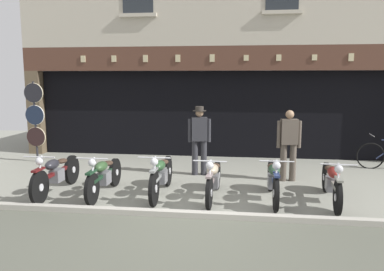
% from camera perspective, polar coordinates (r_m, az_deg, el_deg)
% --- Properties ---
extents(ground, '(23.58, 22.00, 0.18)m').
position_cam_1_polar(ground, '(5.88, -2.05, -15.89)').
color(ground, gray).
extents(shop_facade, '(11.88, 4.42, 6.65)m').
position_cam_1_polar(shop_facade, '(13.30, 3.52, 5.85)').
color(shop_facade, black).
rests_on(shop_facade, ground).
extents(motorcycle_far_left, '(0.62, 2.10, 0.92)m').
position_cam_1_polar(motorcycle_far_left, '(8.52, -19.45, -5.29)').
color(motorcycle_far_left, black).
rests_on(motorcycle_far_left, ground).
extents(motorcycle_left, '(0.62, 1.95, 0.90)m').
position_cam_1_polar(motorcycle_left, '(8.12, -12.92, -5.76)').
color(motorcycle_left, black).
rests_on(motorcycle_left, ground).
extents(motorcycle_center_left, '(0.62, 2.06, 0.93)m').
position_cam_1_polar(motorcycle_center_left, '(7.93, -4.58, -5.78)').
color(motorcycle_center_left, black).
rests_on(motorcycle_center_left, ground).
extents(motorcycle_center, '(0.62, 1.94, 0.90)m').
position_cam_1_polar(motorcycle_center, '(7.71, 3.20, -6.34)').
color(motorcycle_center, black).
rests_on(motorcycle_center, ground).
extents(motorcycle_center_right, '(0.62, 1.96, 0.93)m').
position_cam_1_polar(motorcycle_center_right, '(7.75, 11.93, -6.32)').
color(motorcycle_center_right, black).
rests_on(motorcycle_center_right, ground).
extents(motorcycle_right, '(0.62, 2.05, 0.91)m').
position_cam_1_polar(motorcycle_right, '(7.93, 19.98, -6.41)').
color(motorcycle_right, black).
rests_on(motorcycle_right, ground).
extents(salesman_left, '(0.55, 0.33, 1.70)m').
position_cam_1_polar(salesman_left, '(9.46, 1.10, -0.25)').
color(salesman_left, '#2D2D33').
rests_on(salesman_left, ground).
extents(shopkeeper_center, '(0.56, 0.27, 1.66)m').
position_cam_1_polar(shopkeeper_center, '(9.18, 14.13, -0.96)').
color(shopkeeper_center, brown).
rests_on(shopkeeper_center, ground).
extents(tyre_sign_pole, '(0.57, 0.06, 2.29)m').
position_cam_1_polar(tyre_sign_pole, '(11.79, -22.23, 2.71)').
color(tyre_sign_pole, '#232328').
rests_on(tyre_sign_pole, ground).
extents(advert_board_near, '(0.80, 0.03, 0.93)m').
position_cam_1_polar(advert_board_near, '(11.84, 17.11, 5.89)').
color(advert_board_near, beige).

